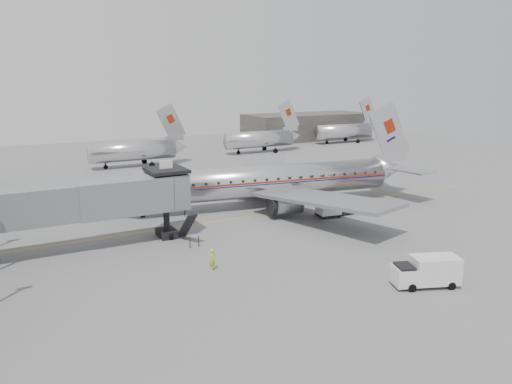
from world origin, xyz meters
TOP-DOWN VIEW (x-y plane):
  - ground at (0.00, 0.00)m, footprint 160.00×160.00m
  - hangar at (45.00, 60.00)m, footprint 30.00×12.00m
  - apron_line at (3.00, 6.00)m, footprint 60.00×0.15m
  - jet_bridge at (-16.66, 3.67)m, footprint 21.00×6.20m
  - distant_aircraft_near at (-1.79, 42.00)m, footprint 16.39×3.20m
  - distant_aircraft_mid at (24.21, 46.00)m, footprint 16.39×3.20m
  - distant_aircraft_far at (48.21, 50.00)m, footprint 16.39×3.20m
  - airliner at (4.90, 8.88)m, footprint 36.73×33.78m
  - service_van at (3.08, -15.98)m, footprint 4.92×3.31m
  - baggage_cart_navy at (10.23, 2.00)m, footprint 1.97×1.50m
  - baggage_cart_white at (8.00, 2.00)m, footprint 2.66×2.18m
  - ramp_worker at (-8.92, -6.00)m, footprint 0.75×0.73m

SIDE VIEW (x-z plane):
  - ground at x=0.00m, z-range 0.00..0.00m
  - apron_line at x=3.00m, z-range 0.00..0.01m
  - baggage_cart_navy at x=10.23m, z-range 0.05..1.59m
  - ramp_worker at x=-8.92m, z-range 0.00..1.73m
  - baggage_cart_white at x=8.00m, z-range 0.06..1.95m
  - service_van at x=3.08m, z-range 0.05..2.22m
  - distant_aircraft_near at x=-1.79m, z-range -2.40..7.86m
  - distant_aircraft_mid at x=24.21m, z-range -2.40..7.86m
  - distant_aircraft_far at x=48.21m, z-range -2.40..7.86m
  - airliner at x=4.90m, z-range -2.90..8.78m
  - hangar at x=45.00m, z-range 0.00..6.00m
  - jet_bridge at x=-16.66m, z-range 0.63..7.73m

